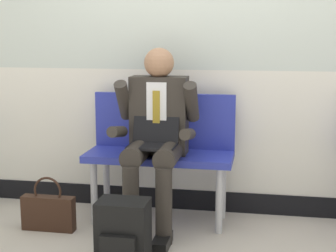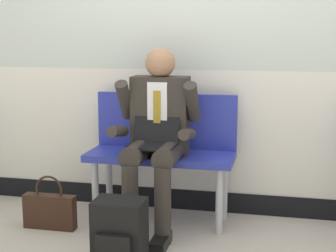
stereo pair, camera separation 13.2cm
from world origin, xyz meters
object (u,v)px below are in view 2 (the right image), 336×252
object	(u,v)px
bench_with_person	(163,146)
handbag	(50,210)
backpack	(119,235)
person_seated	(156,133)

from	to	relation	value
bench_with_person	handbag	world-z (taller)	bench_with_person
bench_with_person	backpack	size ratio (longest dim) A/B	2.54
bench_with_person	person_seated	bearing A→B (deg)	-90.00
backpack	person_seated	bearing A→B (deg)	85.47
person_seated	backpack	distance (m)	0.83
bench_with_person	backpack	distance (m)	0.94
person_seated	handbag	world-z (taller)	person_seated
bench_with_person	person_seated	distance (m)	0.24
person_seated	backpack	xyz separation A→B (m)	(-0.05, -0.67, -0.48)
person_seated	handbag	distance (m)	0.93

